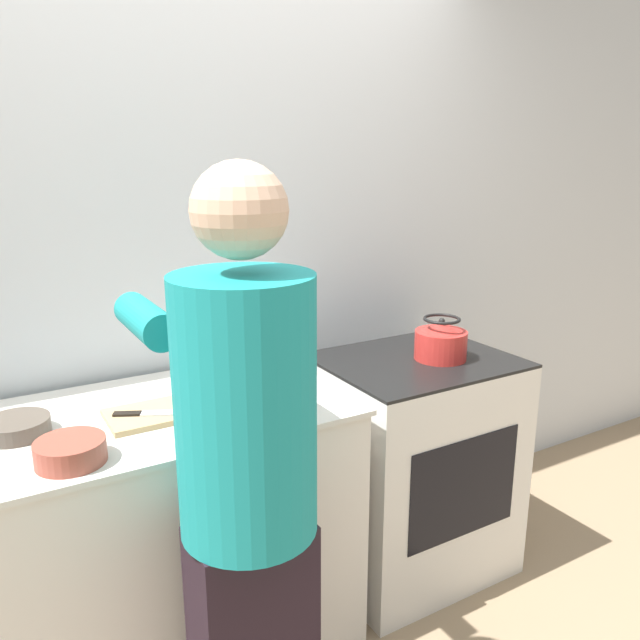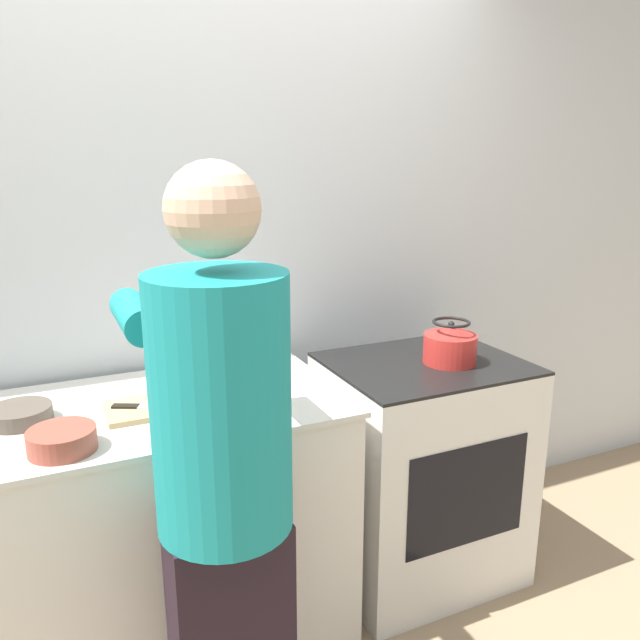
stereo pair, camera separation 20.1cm
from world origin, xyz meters
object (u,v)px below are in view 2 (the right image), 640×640
person (223,473)px  kettle (450,345)px  bowl_prep (20,415)px  knife (145,407)px  oven (421,469)px  cutting_board (160,406)px

person → kettle: size_ratio=8.26×
person → bowl_prep: 0.75m
person → knife: bearing=102.3°
oven → kettle: kettle is taller
cutting_board → oven: bearing=-0.0°
kettle → bowl_prep: kettle is taller
oven → bowl_prep: bowl_prep is taller
cutting_board → kettle: kettle is taller
kettle → person: bearing=-155.7°
oven → kettle: 0.54m
oven → knife: (-1.07, -0.02, 0.47)m
oven → cutting_board: bearing=180.0°
cutting_board → kettle: 1.10m
oven → person: bearing=-151.9°
oven → cutting_board: (-1.02, 0.00, 0.46)m
knife → bowl_prep: (-0.36, 0.09, 0.00)m
knife → person: bearing=-51.0°
person → cutting_board: person is taller
cutting_board → kettle: (1.10, -0.04, 0.07)m
bowl_prep → kettle: bearing=-4.3°
cutting_board → bowl_prep: size_ratio=1.80×
bowl_prep → person: bearing=-51.4°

